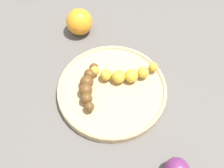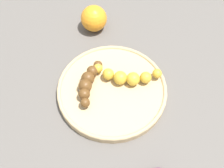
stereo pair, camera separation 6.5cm
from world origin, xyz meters
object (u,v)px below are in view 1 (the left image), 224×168
object	(u,v)px
orange_fruit	(79,22)
banana_spotted	(125,74)
banana_overripe	(88,86)
fruit_bowl	(112,89)

from	to	relation	value
orange_fruit	banana_spotted	bearing A→B (deg)	33.62
banana_spotted	banana_overripe	world-z (taller)	same
fruit_bowl	banana_overripe	bearing A→B (deg)	-86.44
fruit_bowl	orange_fruit	world-z (taller)	orange_fruit
fruit_bowl	banana_spotted	xyz separation A→B (m)	(-0.03, 0.03, 0.02)
banana_spotted	orange_fruit	xyz separation A→B (m)	(-0.18, -0.12, 0.00)
fruit_bowl	orange_fruit	bearing A→B (deg)	-157.24
fruit_bowl	orange_fruit	distance (m)	0.23
banana_spotted	banana_overripe	bearing A→B (deg)	-73.37
fruit_bowl	banana_spotted	bearing A→B (deg)	132.46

